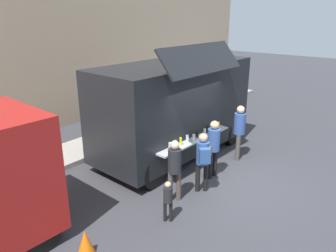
{
  "coord_description": "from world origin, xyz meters",
  "views": [
    {
      "loc": [
        -7.54,
        -3.84,
        4.52
      ],
      "look_at": [
        -0.38,
        1.95,
        1.3
      ],
      "focal_mm": 34.8,
      "sensor_mm": 36.0,
      "label": 1
    }
  ],
  "objects_px": {
    "customer_extra_browsing": "(239,128)",
    "traffic_cone_orange": "(86,243)",
    "customer_mid_with_backpack": "(203,157)",
    "child_near_queue": "(168,198)",
    "trash_bin": "(182,107)",
    "customer_rear_waiting": "(175,166)",
    "food_truck_main": "(175,107)",
    "customer_front_ordering": "(213,145)"
  },
  "relations": [
    {
      "from": "traffic_cone_orange",
      "to": "customer_mid_with_backpack",
      "type": "distance_m",
      "value": 3.55
    },
    {
      "from": "customer_mid_with_backpack",
      "to": "customer_extra_browsing",
      "type": "bearing_deg",
      "value": -39.46
    },
    {
      "from": "child_near_queue",
      "to": "traffic_cone_orange",
      "type": "bearing_deg",
      "value": 127.17
    },
    {
      "from": "traffic_cone_orange",
      "to": "trash_bin",
      "type": "height_order",
      "value": "trash_bin"
    },
    {
      "from": "trash_bin",
      "to": "customer_front_ordering",
      "type": "xyz_separation_m",
      "value": [
        -4.17,
        -4.17,
        0.55
      ]
    },
    {
      "from": "customer_front_ordering",
      "to": "child_near_queue",
      "type": "xyz_separation_m",
      "value": [
        -2.44,
        -0.34,
        -0.41
      ]
    },
    {
      "from": "customer_rear_waiting",
      "to": "trash_bin",
      "type": "bearing_deg",
      "value": -13.59
    },
    {
      "from": "traffic_cone_orange",
      "to": "child_near_queue",
      "type": "height_order",
      "value": "child_near_queue"
    },
    {
      "from": "customer_rear_waiting",
      "to": "child_near_queue",
      "type": "xyz_separation_m",
      "value": [
        -0.79,
        -0.43,
        -0.37
      ]
    },
    {
      "from": "customer_rear_waiting",
      "to": "customer_extra_browsing",
      "type": "relative_size",
      "value": 0.9
    },
    {
      "from": "food_truck_main",
      "to": "customer_mid_with_backpack",
      "type": "xyz_separation_m",
      "value": [
        -1.46,
        -2.07,
        -0.66
      ]
    },
    {
      "from": "traffic_cone_orange",
      "to": "trash_bin",
      "type": "distance_m",
      "value": 9.35
    },
    {
      "from": "customer_mid_with_backpack",
      "to": "customer_front_ordering",
      "type": "bearing_deg",
      "value": -30.75
    },
    {
      "from": "traffic_cone_orange",
      "to": "customer_rear_waiting",
      "type": "height_order",
      "value": "customer_rear_waiting"
    },
    {
      "from": "trash_bin",
      "to": "customer_mid_with_backpack",
      "type": "bearing_deg",
      "value": -138.91
    },
    {
      "from": "traffic_cone_orange",
      "to": "customer_front_ordering",
      "type": "height_order",
      "value": "customer_front_ordering"
    },
    {
      "from": "food_truck_main",
      "to": "traffic_cone_orange",
      "type": "height_order",
      "value": "food_truck_main"
    },
    {
      "from": "customer_front_ordering",
      "to": "child_near_queue",
      "type": "relative_size",
      "value": 1.7
    },
    {
      "from": "trash_bin",
      "to": "customer_extra_browsing",
      "type": "bearing_deg",
      "value": -121.79
    },
    {
      "from": "customer_extra_browsing",
      "to": "traffic_cone_orange",
      "type": "bearing_deg",
      "value": 63.71
    },
    {
      "from": "customer_extra_browsing",
      "to": "food_truck_main",
      "type": "bearing_deg",
      "value": 4.16
    },
    {
      "from": "child_near_queue",
      "to": "customer_mid_with_backpack",
      "type": "bearing_deg",
      "value": -31.55
    },
    {
      "from": "customer_front_ordering",
      "to": "customer_extra_browsing",
      "type": "bearing_deg",
      "value": -85.91
    },
    {
      "from": "traffic_cone_orange",
      "to": "customer_mid_with_backpack",
      "type": "relative_size",
      "value": 0.34
    },
    {
      "from": "food_truck_main",
      "to": "customer_mid_with_backpack",
      "type": "bearing_deg",
      "value": -123.11
    },
    {
      "from": "trash_bin",
      "to": "child_near_queue",
      "type": "bearing_deg",
      "value": -145.72
    },
    {
      "from": "child_near_queue",
      "to": "customer_front_ordering",
      "type": "bearing_deg",
      "value": -28.11
    },
    {
      "from": "customer_extra_browsing",
      "to": "customer_mid_with_backpack",
      "type": "bearing_deg",
      "value": 71.11
    },
    {
      "from": "trash_bin",
      "to": "customer_extra_browsing",
      "type": "xyz_separation_m",
      "value": [
        -2.58,
        -4.16,
        0.61
      ]
    },
    {
      "from": "customer_mid_with_backpack",
      "to": "child_near_queue",
      "type": "relative_size",
      "value": 1.62
    },
    {
      "from": "food_truck_main",
      "to": "customer_rear_waiting",
      "type": "relative_size",
      "value": 3.46
    },
    {
      "from": "food_truck_main",
      "to": "child_near_queue",
      "type": "bearing_deg",
      "value": -142.15
    },
    {
      "from": "food_truck_main",
      "to": "traffic_cone_orange",
      "type": "relative_size",
      "value": 10.23
    },
    {
      "from": "customer_rear_waiting",
      "to": "food_truck_main",
      "type": "bearing_deg",
      "value": -10.61
    },
    {
      "from": "customer_extra_browsing",
      "to": "child_near_queue",
      "type": "xyz_separation_m",
      "value": [
        -4.04,
        -0.35,
        -0.47
      ]
    },
    {
      "from": "traffic_cone_orange",
      "to": "child_near_queue",
      "type": "xyz_separation_m",
      "value": [
        1.86,
        -0.56,
        0.33
      ]
    },
    {
      "from": "customer_front_ordering",
      "to": "traffic_cone_orange",
      "type": "bearing_deg",
      "value": 90.55
    },
    {
      "from": "customer_front_ordering",
      "to": "child_near_queue",
      "type": "distance_m",
      "value": 2.5
    },
    {
      "from": "trash_bin",
      "to": "customer_mid_with_backpack",
      "type": "xyz_separation_m",
      "value": [
        -5.03,
        -4.38,
        0.54
      ]
    },
    {
      "from": "customer_mid_with_backpack",
      "to": "child_near_queue",
      "type": "height_order",
      "value": "customer_mid_with_backpack"
    },
    {
      "from": "customer_mid_with_backpack",
      "to": "child_near_queue",
      "type": "xyz_separation_m",
      "value": [
        -1.58,
        -0.12,
        -0.4
      ]
    },
    {
      "from": "trash_bin",
      "to": "customer_front_ordering",
      "type": "bearing_deg",
      "value": -135.0
    }
  ]
}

